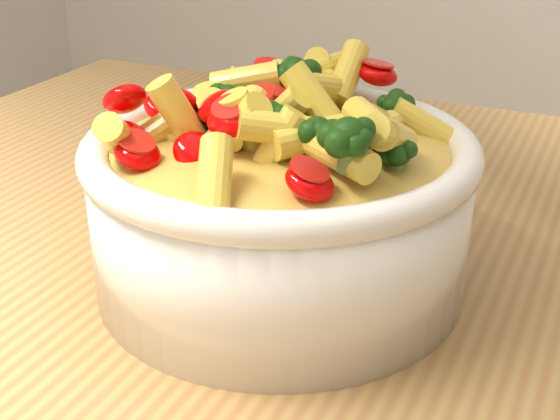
% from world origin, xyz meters
% --- Properties ---
extents(table, '(1.20, 0.80, 0.90)m').
position_xyz_m(table, '(0.00, 0.00, 0.80)').
color(table, '#AA8549').
rests_on(table, ground).
extents(serving_bowl, '(0.26, 0.26, 0.11)m').
position_xyz_m(serving_bowl, '(-0.12, -0.06, 0.96)').
color(serving_bowl, white).
rests_on(serving_bowl, table).
extents(pasta_salad, '(0.20, 0.20, 0.05)m').
position_xyz_m(pasta_salad, '(-0.12, -0.06, 1.02)').
color(pasta_salad, '#ECC54A').
rests_on(pasta_salad, serving_bowl).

